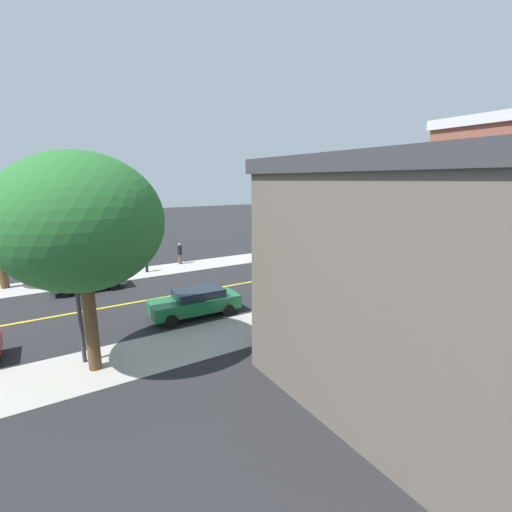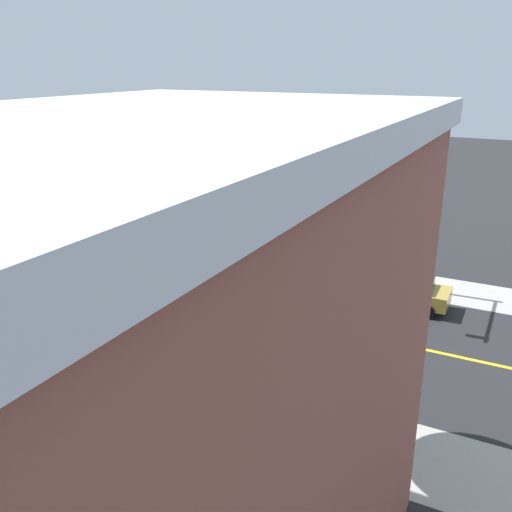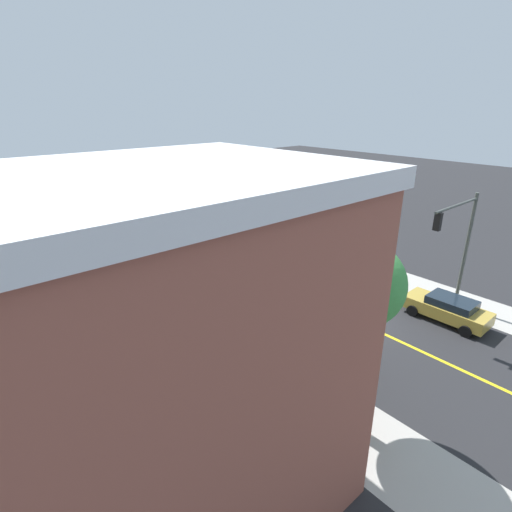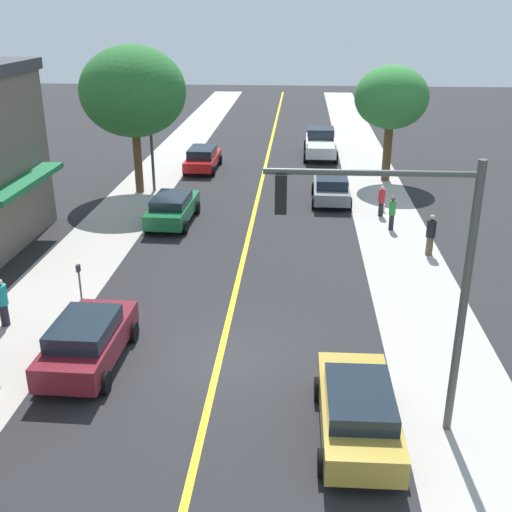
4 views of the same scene
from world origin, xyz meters
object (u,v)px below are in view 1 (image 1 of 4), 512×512
(fire_hydrant, at_px, (406,277))
(pedestrian_green_shirt, at_px, (146,261))
(pedestrian_teal_shirt, at_px, (387,285))
(small_dog, at_px, (107,273))
(maroon_sedan_left_curb, at_px, (365,268))
(pedestrian_red_shirt, at_px, (119,266))
(traffic_light_mast, at_px, (312,207))
(gold_sedan_right_curb, at_px, (322,248))
(street_lamp, at_px, (74,266))
(pedestrian_black_shirt, at_px, (180,253))
(grey_sedan_right_curb, at_px, (89,279))
(parking_meter, at_px, (339,282))
(green_sedan_left_curb, at_px, (196,302))
(street_tree_left_far, at_px, (440,200))
(street_tree_left_near, at_px, (80,223))

(fire_hydrant, relative_size, pedestrian_green_shirt, 0.50)
(pedestrian_teal_shirt, distance_m, small_dog, 19.51)
(maroon_sedan_left_curb, distance_m, pedestrian_red_shirt, 18.11)
(traffic_light_mast, height_order, gold_sedan_right_curb, traffic_light_mast)
(gold_sedan_right_curb, distance_m, pedestrian_green_shirt, 15.91)
(street_lamp, relative_size, pedestrian_black_shirt, 3.50)
(pedestrian_black_shirt, relative_size, pedestrian_green_shirt, 1.10)
(grey_sedan_right_curb, distance_m, small_dog, 2.99)
(pedestrian_red_shirt, bearing_deg, fire_hydrant, -154.25)
(parking_meter, height_order, grey_sedan_right_curb, grey_sedan_right_curb)
(traffic_light_mast, relative_size, pedestrian_teal_shirt, 4.10)
(fire_hydrant, bearing_deg, pedestrian_green_shirt, 49.53)
(parking_meter, xyz_separation_m, pedestrian_black_shirt, (13.42, 5.35, 0.05))
(fire_hydrant, xyz_separation_m, pedestrian_black_shirt, (13.77, 11.57, 0.54))
(grey_sedan_right_curb, bearing_deg, maroon_sedan_left_curb, 156.16)
(pedestrian_green_shirt, relative_size, pedestrian_red_shirt, 1.04)
(maroon_sedan_left_curb, xyz_separation_m, pedestrian_black_shirt, (11.71, 9.67, 0.13))
(green_sedan_left_curb, xyz_separation_m, pedestrian_red_shirt, (10.30, 1.83, 0.06))
(maroon_sedan_left_curb, relative_size, pedestrian_black_shirt, 2.43)
(pedestrian_teal_shirt, bearing_deg, fire_hydrant, 169.18)
(street_lamp, relative_size, green_sedan_left_curb, 1.34)
(street_tree_left_far, bearing_deg, street_lamp, 88.24)
(fire_hydrant, height_order, gold_sedan_right_curb, gold_sedan_right_curb)
(street_lamp, bearing_deg, parking_meter, -87.85)
(street_tree_left_near, bearing_deg, green_sedan_left_curb, -60.97)
(street_tree_left_far, xyz_separation_m, pedestrian_black_shirt, (14.64, 13.24, -4.81))
(green_sedan_left_curb, relative_size, pedestrian_black_shirt, 2.61)
(pedestrian_red_shirt, height_order, pedestrian_teal_shirt, pedestrian_teal_shirt)
(fire_hydrant, distance_m, traffic_light_mast, 11.47)
(fire_hydrant, bearing_deg, parking_meter, 86.76)
(street_lamp, height_order, pedestrian_green_shirt, street_lamp)
(street_tree_left_far, bearing_deg, traffic_light_mast, 6.12)
(grey_sedan_right_curb, relative_size, pedestrian_black_shirt, 2.44)
(traffic_light_mast, bearing_deg, gold_sedan_right_curb, 27.17)
(street_tree_left_far, bearing_deg, grey_sedan_right_curb, 62.66)
(traffic_light_mast, distance_m, grey_sedan_right_curb, 19.98)
(grey_sedan_right_curb, bearing_deg, gold_sedan_right_curb, -179.93)
(parking_meter, bearing_deg, pedestrian_black_shirt, 21.76)
(parking_meter, distance_m, pedestrian_red_shirt, 15.99)
(traffic_light_mast, xyz_separation_m, maroon_sedan_left_curb, (-8.60, 2.33, -3.81))
(street_tree_left_near, xyz_separation_m, street_lamp, (0.77, 0.28, -1.70))
(street_tree_left_near, bearing_deg, pedestrian_red_shirt, -14.88)
(fire_hydrant, xyz_separation_m, gold_sedan_right_curb, (9.72, -0.92, 0.37))
(grey_sedan_right_curb, bearing_deg, green_sedan_left_curb, 118.41)
(pedestrian_green_shirt, height_order, small_dog, pedestrian_green_shirt)
(street_lamp, xyz_separation_m, gold_sedan_right_curb, (9.91, -21.55, -3.14))
(street_lamp, bearing_deg, maroon_sedan_left_curb, -83.14)
(maroon_sedan_left_curb, height_order, pedestrian_teal_shirt, pedestrian_teal_shirt)
(street_tree_left_far, distance_m, street_lamp, 22.39)
(fire_hydrant, relative_size, small_dog, 1.22)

